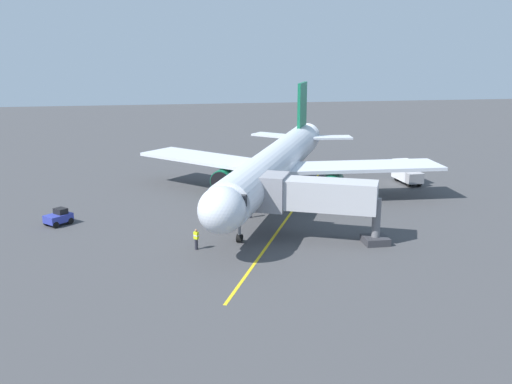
% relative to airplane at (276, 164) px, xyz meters
% --- Properties ---
extents(ground_plane, '(220.00, 220.00, 0.00)m').
position_rel_airplane_xyz_m(ground_plane, '(-0.10, 1.09, -4.00)').
color(ground_plane, '#424244').
extents(apron_lead_in_line, '(16.59, 36.59, 0.01)m').
position_rel_airplane_xyz_m(apron_lead_in_line, '(0.12, 6.26, -4.00)').
color(apron_lead_in_line, yellow).
rests_on(apron_lead_in_line, ground).
extents(airplane, '(31.95, 38.12, 11.50)m').
position_rel_airplane_xyz_m(airplane, '(0.00, 0.00, 0.00)').
color(airplane, silver).
rests_on(airplane, ground).
extents(jet_bridge, '(11.14, 6.90, 5.40)m').
position_rel_airplane_xyz_m(jet_bridge, '(-0.28, 12.49, -0.24)').
color(jet_bridge, '#B7B7BC').
rests_on(jet_bridge, ground).
extents(ground_crew_marshaller, '(0.46, 0.46, 1.71)m').
position_rel_airplane_xyz_m(ground_crew_marshaller, '(9.32, 13.72, -3.12)').
color(ground_crew_marshaller, '#23232D').
rests_on(ground_crew_marshaller, ground).
extents(ground_crew_wing_walker, '(0.47, 0.43, 1.71)m').
position_rel_airplane_xyz_m(ground_crew_wing_walker, '(-7.47, 7.09, -3.12)').
color(ground_crew_wing_walker, '#23232D').
rests_on(ground_crew_wing_walker, ground).
extents(ground_crew_loader, '(0.43, 0.30, 1.71)m').
position_rel_airplane_xyz_m(ground_crew_loader, '(3.60, 5.59, -3.12)').
color(ground_crew_loader, '#23232D').
rests_on(ground_crew_loader, ground).
extents(box_truck_near_nose, '(2.18, 4.69, 2.62)m').
position_rel_airplane_xyz_m(box_truck_near_nose, '(-17.16, -5.47, -2.62)').
color(box_truck_near_nose, '#9E9EA3').
rests_on(box_truck_near_nose, ground).
extents(tug_portside, '(2.70, 2.67, 1.50)m').
position_rel_airplane_xyz_m(tug_portside, '(21.29, 4.87, -3.30)').
color(tug_portside, '#2D3899').
rests_on(tug_portside, ground).
extents(baggage_cart_starboard_side, '(2.88, 2.76, 1.27)m').
position_rel_airplane_xyz_m(baggage_cart_starboard_side, '(2.48, -15.13, -3.35)').
color(baggage_cart_starboard_side, black).
rests_on(baggage_cart_starboard_side, ground).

